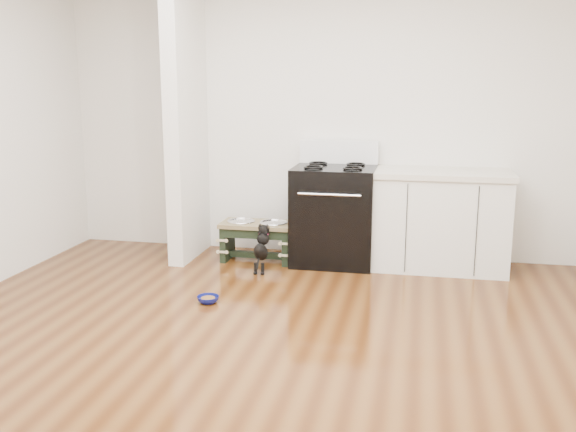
{
  "coord_description": "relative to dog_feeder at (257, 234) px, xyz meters",
  "views": [
    {
      "loc": [
        1.04,
        -3.73,
        1.73
      ],
      "look_at": [
        -0.1,
        1.72,
        0.53
      ],
      "focal_mm": 40.0,
      "sensor_mm": 36.0,
      "label": 1
    }
  ],
  "objects": [
    {
      "name": "room_shell",
      "position": [
        0.48,
        -2.05,
        1.35
      ],
      "size": [
        5.0,
        5.0,
        5.0
      ],
      "color": "silver",
      "rests_on": "ground"
    },
    {
      "name": "cabinet_run",
      "position": [
        1.71,
        0.13,
        0.18
      ],
      "size": [
        1.24,
        0.64,
        0.91
      ],
      "color": "silver",
      "rests_on": "ground"
    },
    {
      "name": "oven_range",
      "position": [
        0.73,
        0.11,
        0.21
      ],
      "size": [
        0.76,
        0.69,
        1.14
      ],
      "color": "black",
      "rests_on": "ground"
    },
    {
      "name": "ground",
      "position": [
        0.48,
        -2.05,
        -0.27
      ],
      "size": [
        5.0,
        5.0,
        0.0
      ],
      "primitive_type": "plane",
      "color": "#42200B",
      "rests_on": "ground"
    },
    {
      "name": "partition_wall",
      "position": [
        -0.7,
        0.05,
        1.08
      ],
      "size": [
        0.15,
        0.8,
        2.7
      ],
      "primitive_type": "cube",
      "color": "silver",
      "rests_on": "ground"
    },
    {
      "name": "puppy",
      "position": [
        0.12,
        -0.32,
        -0.04
      ],
      "size": [
        0.12,
        0.36,
        0.42
      ],
      "color": "black",
      "rests_on": "ground"
    },
    {
      "name": "dog_feeder",
      "position": [
        0.0,
        0.0,
        0.0
      ],
      "size": [
        0.69,
        0.37,
        0.39
      ],
      "color": "black",
      "rests_on": "ground"
    },
    {
      "name": "floor_bowl",
      "position": [
        -0.08,
        -1.23,
        -0.24
      ],
      "size": [
        0.18,
        0.18,
        0.05
      ],
      "rotation": [
        0.0,
        0.0,
        0.06
      ],
      "color": "#0D135D",
      "rests_on": "ground"
    }
  ]
}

